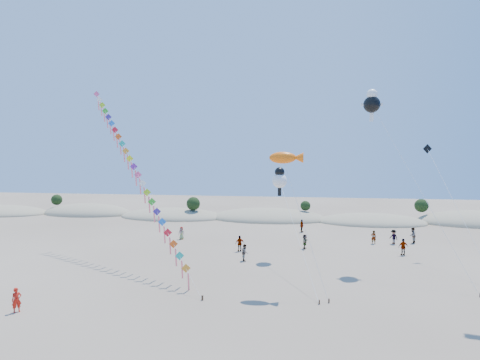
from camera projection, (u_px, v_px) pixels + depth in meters
name	position (u px, v px, depth m)	size (l,w,h in m)	color
ground	(195.00, 358.00, 20.50)	(160.00, 160.00, 0.00)	#796753
dune_ridge	(274.00, 218.00, 64.86)	(145.30, 11.49, 5.57)	gray
kite_train	(132.00, 164.00, 38.73)	(17.73, 17.49, 18.37)	#3F2D1E
fish_kite	(287.00, 158.00, 31.01)	(4.55, 3.57, 10.64)	#3F2D1E
cartoon_kite_low	(280.00, 179.00, 40.22)	(4.27, 13.26, 9.18)	#3F2D1E
cartoon_kite_high	(372.00, 103.00, 37.78)	(7.58, 9.43, 16.60)	#3F2D1E
dark_kite	(444.00, 181.00, 38.38)	(2.55, 11.96, 11.53)	#3F2D1E
flyer_foreground	(17.00, 300.00, 26.44)	(0.60, 0.39, 1.64)	red
beachgoers	(326.00, 239.00, 45.66)	(28.47, 16.52, 1.85)	slate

